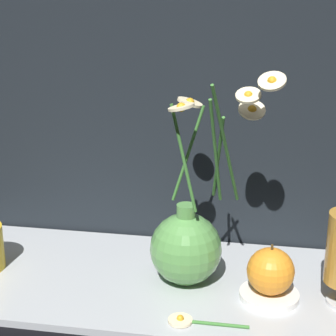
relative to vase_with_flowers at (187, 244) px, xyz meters
name	(u,v)px	position (x,y,z in m)	size (l,w,h in m)	color
ground_plane	(161,285)	(-0.04, 0.00, -0.08)	(6.00, 6.00, 0.00)	black
shelf	(161,282)	(-0.04, 0.00, -0.07)	(0.79, 0.32, 0.01)	#B2B7BC
vase_with_flowers	(187,244)	(0.00, 0.00, 0.00)	(0.20, 0.15, 0.35)	#59994C
saucer_plate	(269,295)	(0.13, -0.03, -0.06)	(0.09, 0.09, 0.01)	white
orange_fruit	(271,271)	(0.13, -0.03, -0.02)	(0.07, 0.07, 0.08)	orange
loose_daisy	(190,321)	(0.02, -0.12, -0.07)	(0.12, 0.04, 0.01)	#3D7A33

